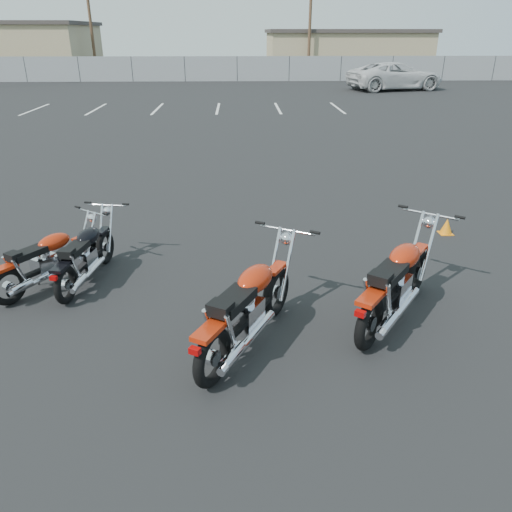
{
  "coord_description": "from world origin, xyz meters",
  "views": [
    {
      "loc": [
        -0.03,
        -5.72,
        3.5
      ],
      "look_at": [
        0.2,
        0.6,
        0.65
      ],
      "focal_mm": 35.0,
      "sensor_mm": 36.0,
      "label": 1
    }
  ],
  "objects_px": {
    "motorcycle_second_black": "(86,255)",
    "motorcycle_rear_red": "(397,282)",
    "white_van": "(396,68)",
    "motorcycle_front_red": "(47,260)",
    "motorcycle_third_red": "(248,308)"
  },
  "relations": [
    {
      "from": "motorcycle_second_black",
      "to": "motorcycle_rear_red",
      "type": "distance_m",
      "value": 4.52
    },
    {
      "from": "motorcycle_second_black",
      "to": "motorcycle_rear_red",
      "type": "height_order",
      "value": "motorcycle_rear_red"
    },
    {
      "from": "motorcycle_rear_red",
      "to": "white_van",
      "type": "distance_m",
      "value": 29.57
    },
    {
      "from": "motorcycle_front_red",
      "to": "white_van",
      "type": "xyz_separation_m",
      "value": [
        13.16,
        27.26,
        0.93
      ]
    },
    {
      "from": "motorcycle_third_red",
      "to": "white_van",
      "type": "distance_m",
      "value": 30.7
    },
    {
      "from": "white_van",
      "to": "motorcycle_second_black",
      "type": "bearing_deg",
      "value": 141.07
    },
    {
      "from": "motorcycle_front_red",
      "to": "white_van",
      "type": "height_order",
      "value": "white_van"
    },
    {
      "from": "motorcycle_third_red",
      "to": "motorcycle_rear_red",
      "type": "height_order",
      "value": "motorcycle_rear_red"
    },
    {
      "from": "motorcycle_rear_red",
      "to": "motorcycle_third_red",
      "type": "bearing_deg",
      "value": -163.92
    },
    {
      "from": "motorcycle_second_black",
      "to": "white_van",
      "type": "height_order",
      "value": "white_van"
    },
    {
      "from": "motorcycle_front_red",
      "to": "motorcycle_third_red",
      "type": "xyz_separation_m",
      "value": [
        2.93,
        -1.67,
        0.1
      ]
    },
    {
      "from": "motorcycle_front_red",
      "to": "motorcycle_third_red",
      "type": "height_order",
      "value": "motorcycle_third_red"
    },
    {
      "from": "white_van",
      "to": "motorcycle_rear_red",
      "type": "bearing_deg",
      "value": 149.76
    },
    {
      "from": "motorcycle_third_red",
      "to": "motorcycle_rear_red",
      "type": "distance_m",
      "value": 2.02
    },
    {
      "from": "motorcycle_front_red",
      "to": "motorcycle_rear_red",
      "type": "bearing_deg",
      "value": -12.9
    }
  ]
}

